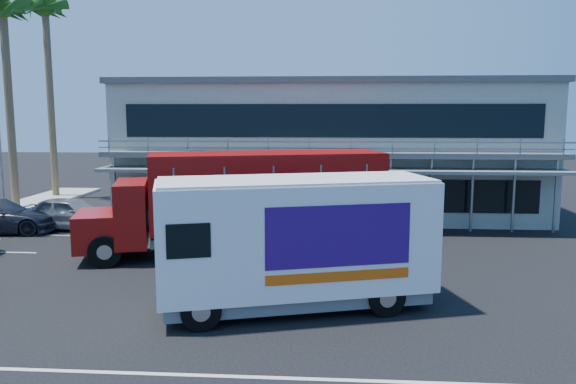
{
  "coord_description": "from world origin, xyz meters",
  "views": [
    {
      "loc": [
        2.89,
        -17.19,
        5.59
      ],
      "look_at": [
        1.26,
        5.95,
        2.3
      ],
      "focal_mm": 35.0,
      "sensor_mm": 36.0,
      "label": 1
    }
  ],
  "objects": [
    {
      "name": "ground",
      "position": [
        0.0,
        0.0,
        0.0
      ],
      "size": [
        120.0,
        120.0,
        0.0
      ],
      "primitive_type": "plane",
      "color": "black",
      "rests_on": "ground"
    },
    {
      "name": "building",
      "position": [
        3.0,
        14.94,
        3.66
      ],
      "size": [
        22.4,
        12.0,
        7.3
      ],
      "color": "gray",
      "rests_on": "ground"
    },
    {
      "name": "palm_e",
      "position": [
        -14.7,
        13.0,
        10.57
      ],
      "size": [
        2.8,
        2.8,
        12.25
      ],
      "color": "brown",
      "rests_on": "ground"
    },
    {
      "name": "palm_f",
      "position": [
        -15.1,
        18.5,
        11.47
      ],
      "size": [
        2.8,
        2.8,
        13.25
      ],
      "color": "brown",
      "rests_on": "ground"
    },
    {
      "name": "red_truck",
      "position": [
        -0.3,
        4.78,
        2.21
      ],
      "size": [
        12.23,
        5.85,
        4.02
      ],
      "rotation": [
        0.0,
        0.0,
        0.27
      ],
      "color": "maroon",
      "rests_on": "ground"
    },
    {
      "name": "white_van",
      "position": [
        1.99,
        -1.64,
        2.0
      ],
      "size": [
        8.14,
        4.68,
        3.77
      ],
      "rotation": [
        0.0,
        0.0,
        0.28
      ],
      "color": "white",
      "rests_on": "ground"
    },
    {
      "name": "parked_car_e",
      "position": [
        -9.5,
        8.6,
        0.79
      ],
      "size": [
        4.75,
        2.13,
        1.58
      ],
      "primitive_type": "imported",
      "rotation": [
        0.0,
        0.0,
        1.51
      ],
      "color": "gray",
      "rests_on": "ground"
    }
  ]
}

